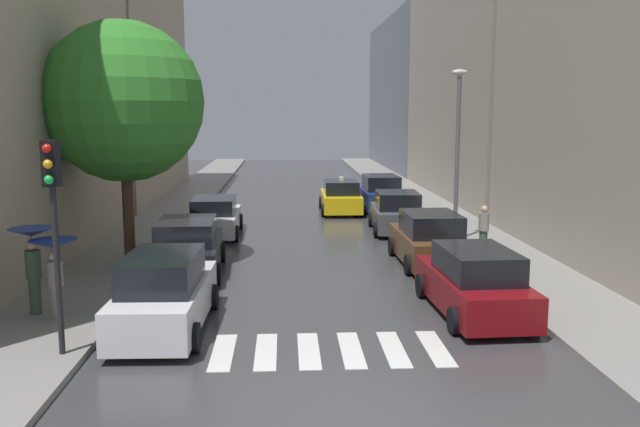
# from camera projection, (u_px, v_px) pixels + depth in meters

# --- Properties ---
(ground_plane) EXTENTS (28.00, 72.00, 0.04)m
(ground_plane) POSITION_uv_depth(u_px,v_px,m) (303.00, 210.00, 34.59)
(ground_plane) COLOR #39393C
(sidewalk_left) EXTENTS (3.00, 72.00, 0.15)m
(sidewalk_left) POSITION_uv_depth(u_px,v_px,m) (176.00, 209.00, 34.24)
(sidewalk_left) COLOR gray
(sidewalk_left) RESTS_ON ground
(sidewalk_right) EXTENTS (3.00, 72.00, 0.15)m
(sidewalk_right) POSITION_uv_depth(u_px,v_px,m) (427.00, 207.00, 34.92)
(sidewalk_right) COLOR gray
(sidewalk_right) RESTS_ON ground
(crosswalk_stripes) EXTENTS (4.95, 2.20, 0.01)m
(crosswalk_stripes) POSITION_uv_depth(u_px,v_px,m) (330.00, 350.00, 14.13)
(crosswalk_stripes) COLOR silver
(crosswalk_stripes) RESTS_ON ground
(building_left_mid) EXTENTS (6.00, 17.59, 13.39)m
(building_left_mid) POSITION_uv_depth(u_px,v_px,m) (114.00, 83.00, 39.57)
(building_left_mid) COLOR #B2A38C
(building_left_mid) RESTS_ON ground
(building_right_far) EXTENTS (6.00, 21.89, 12.96)m
(building_right_far) POSITION_uv_depth(u_px,v_px,m) (419.00, 95.00, 59.09)
(building_right_far) COLOR slate
(building_right_far) RESTS_ON ground
(parked_car_left_nearest) EXTENTS (2.08, 4.78, 1.82)m
(parked_car_left_nearest) POSITION_uv_depth(u_px,v_px,m) (165.00, 294.00, 15.35)
(parked_car_left_nearest) COLOR silver
(parked_car_left_nearest) RESTS_ON ground
(parked_car_left_second) EXTENTS (2.31, 4.71, 1.73)m
(parked_car_left_second) POSITION_uv_depth(u_px,v_px,m) (188.00, 248.00, 20.73)
(parked_car_left_second) COLOR black
(parked_car_left_second) RESTS_ON ground
(parked_car_left_third) EXTENTS (2.13, 4.55, 1.57)m
(parked_car_left_third) POSITION_uv_depth(u_px,v_px,m) (215.00, 217.00, 27.27)
(parked_car_left_third) COLOR silver
(parked_car_left_third) RESTS_ON ground
(parked_car_right_nearest) EXTENTS (2.19, 4.73, 1.69)m
(parked_car_right_nearest) POSITION_uv_depth(u_px,v_px,m) (474.00, 283.00, 16.57)
(parked_car_right_nearest) COLOR maroon
(parked_car_right_nearest) RESTS_ON ground
(parked_car_right_second) EXTENTS (2.20, 4.37, 1.75)m
(parked_car_right_second) POSITION_uv_depth(u_px,v_px,m) (429.00, 240.00, 21.97)
(parked_car_right_second) COLOR brown
(parked_car_right_second) RESTS_ON ground
(parked_car_right_third) EXTENTS (2.29, 4.11, 1.71)m
(parked_car_right_third) POSITION_uv_depth(u_px,v_px,m) (397.00, 213.00, 27.96)
(parked_car_right_third) COLOR #474C51
(parked_car_right_third) RESTS_ON ground
(parked_car_right_fourth) EXTENTS (2.15, 4.66, 1.80)m
(parked_car_right_fourth) POSITION_uv_depth(u_px,v_px,m) (380.00, 194.00, 34.31)
(parked_car_right_fourth) COLOR navy
(parked_car_right_fourth) RESTS_ON ground
(taxi_midroad) EXTENTS (2.12, 4.35, 1.81)m
(taxi_midroad) POSITION_uv_depth(u_px,v_px,m) (341.00, 197.00, 33.42)
(taxi_midroad) COLOR yellow
(taxi_midroad) RESTS_ON ground
(pedestrian_foreground) EXTENTS (1.08, 1.08, 2.10)m
(pedestrian_foreground) POSITION_uv_depth(u_px,v_px,m) (32.00, 251.00, 16.00)
(pedestrian_foreground) COLOR #38513D
(pedestrian_foreground) RESTS_ON sidewalk_left
(pedestrian_near_tree) EXTENTS (0.36, 0.36, 1.66)m
(pedestrian_near_tree) POSITION_uv_depth(u_px,v_px,m) (484.00, 228.00, 23.06)
(pedestrian_near_tree) COLOR #38513D
(pedestrian_near_tree) RESTS_ON sidewalk_right
(pedestrian_by_kerb) EXTENTS (1.08, 1.08, 1.89)m
(pedestrian_by_kerb) POSITION_uv_depth(u_px,v_px,m) (54.00, 260.00, 15.65)
(pedestrian_by_kerb) COLOR gray
(pedestrian_by_kerb) RESTS_ON sidewalk_left
(street_tree_left) EXTENTS (5.12, 5.12, 7.72)m
(street_tree_left) POSITION_uv_depth(u_px,v_px,m) (124.00, 102.00, 21.26)
(street_tree_left) COLOR #513823
(street_tree_left) RESTS_ON sidewalk_left
(traffic_light_left_corner) EXTENTS (0.30, 0.42, 4.30)m
(traffic_light_left_corner) POSITION_uv_depth(u_px,v_px,m) (53.00, 200.00, 13.04)
(traffic_light_left_corner) COLOR black
(traffic_light_left_corner) RESTS_ON sidewalk_left
(lamp_post_right) EXTENTS (0.60, 0.28, 6.40)m
(lamp_post_right) POSITION_uv_depth(u_px,v_px,m) (458.00, 142.00, 25.02)
(lamp_post_right) COLOR #595B60
(lamp_post_right) RESTS_ON sidewalk_right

